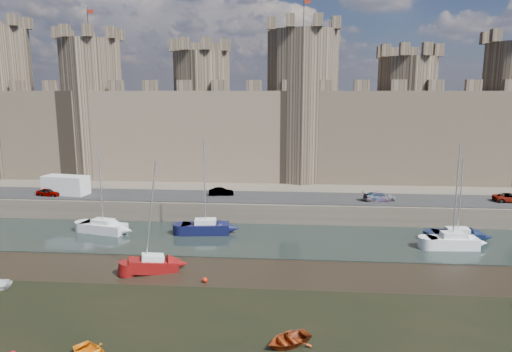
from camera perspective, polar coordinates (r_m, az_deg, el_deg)
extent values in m
cube|color=black|center=(51.60, 3.76, -7.99)|extent=(160.00, 12.00, 0.08)
cube|color=#4C443A|center=(86.27, 4.15, 0.38)|extent=(160.00, 60.00, 2.50)
cube|color=black|center=(60.54, 3.94, -2.73)|extent=(160.00, 7.00, 0.10)
cube|color=#42382B|center=(73.26, 4.15, 5.09)|extent=(100.00, 9.00, 14.00)
cylinder|color=#42382B|center=(87.66, -29.36, 7.95)|extent=(11.00, 11.00, 24.00)
cylinder|color=#42382B|center=(79.94, -19.64, 7.84)|extent=(10.00, 10.00, 22.00)
cylinder|color=black|center=(80.58, -20.26, 17.46)|extent=(0.10, 0.10, 5.00)
cube|color=maroon|center=(80.64, -20.00, 18.76)|extent=(1.00, 0.03, 0.60)
cylinder|color=#42382B|center=(74.48, -6.75, 7.45)|extent=(9.00, 9.00, 20.00)
cylinder|color=#42382B|center=(72.98, 5.78, 8.58)|extent=(11.00, 11.00, 23.00)
cylinder|color=black|center=(73.86, 6.00, 19.50)|extent=(0.10, 0.10, 5.00)
cube|color=maroon|center=(74.18, 6.44, 20.87)|extent=(1.00, 0.03, 0.60)
cylinder|color=#42382B|center=(75.11, 18.13, 6.64)|extent=(9.00, 9.00, 19.00)
imported|color=gray|center=(67.35, -24.48, -1.87)|extent=(3.39, 1.69, 1.11)
imported|color=gray|center=(61.78, -4.38, -1.99)|extent=(3.47, 1.66, 1.10)
imported|color=gray|center=(60.73, 15.19, -2.49)|extent=(4.53, 2.68, 1.23)
imported|color=gray|center=(66.38, 29.24, -2.42)|extent=(4.22, 2.03, 1.16)
cube|color=silver|center=(67.20, -22.68, -1.09)|extent=(6.37, 3.38, 2.64)
cube|color=silver|center=(56.79, -18.54, -6.16)|extent=(5.77, 3.32, 1.10)
cube|color=silver|center=(56.57, -18.59, -5.38)|extent=(2.69, 2.00, 0.50)
cylinder|color=silver|center=(55.60, -18.85, -1.14)|extent=(0.14, 0.14, 9.04)
cube|color=black|center=(53.76, -6.32, -6.55)|extent=(5.70, 2.75, 1.20)
cube|color=silver|center=(53.52, -6.33, -5.66)|extent=(2.59, 1.76, 0.54)
cylinder|color=silver|center=(52.42, -6.44, -0.79)|extent=(0.14, 0.14, 9.80)
cube|color=white|center=(52.87, 23.32, -7.67)|extent=(5.23, 2.27, 1.21)
cube|color=silver|center=(52.61, 23.39, -6.76)|extent=(2.35, 1.52, 0.55)
cylinder|color=silver|center=(51.49, 23.76, -1.79)|extent=(0.14, 0.14, 9.86)
cube|color=black|center=(55.70, 23.83, -6.90)|extent=(5.36, 2.22, 1.01)
cube|color=silver|center=(55.50, 23.89, -6.17)|extent=(2.40, 1.51, 0.46)
cylinder|color=silver|center=(54.57, 24.19, -2.23)|extent=(0.14, 0.14, 8.28)
cube|color=#660B0B|center=(43.85, -12.74, -10.92)|extent=(4.80, 3.23, 1.14)
cube|color=silver|center=(43.55, -12.78, -9.90)|extent=(2.29, 1.85, 0.52)
cylinder|color=silver|center=(42.24, -13.02, -4.29)|extent=(0.14, 0.14, 9.33)
imported|color=maroon|center=(31.87, 4.07, -19.79)|extent=(3.99, 3.81, 0.67)
sphere|color=red|center=(41.00, -6.41, -12.78)|extent=(0.45, 0.45, 0.45)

